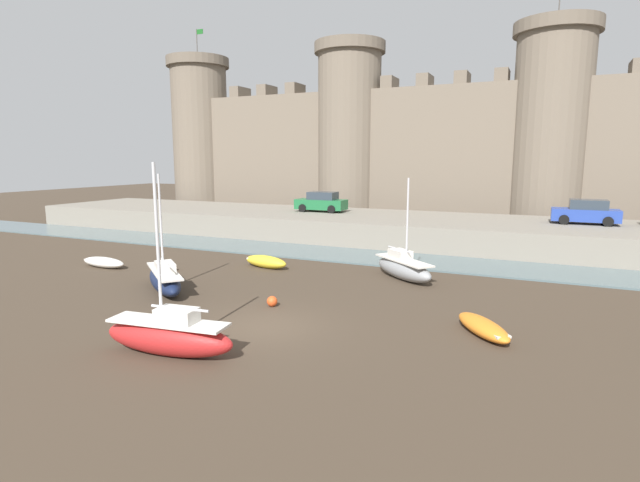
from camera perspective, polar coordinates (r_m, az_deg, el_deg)
name	(u,v)px	position (r m, az deg, el deg)	size (l,w,h in m)	color
ground_plane	(265,327)	(18.65, -6.27, -9.72)	(160.00, 160.00, 0.00)	#423528
water_channel	(380,258)	(30.86, 6.87, -1.93)	(80.00, 4.50, 0.10)	slate
quay_road	(410,229)	(37.61, 10.26, 1.33)	(65.74, 10.00, 1.79)	gray
castle	(441,141)	(47.43, 13.67, 11.02)	(60.52, 6.78, 19.96)	#706354
rowboat_near_channel_right	(266,261)	(28.27, -6.22, -2.32)	(3.01, 1.48, 0.69)	yellow
sailboat_foreground_left	(169,335)	(16.53, -16.86, -10.24)	(4.54, 1.65, 5.99)	red
rowboat_midflat_centre	(483,327)	(18.53, 18.14, -9.29)	(2.55, 2.96, 0.57)	orange
rowboat_foreground_right	(104,262)	(30.76, -23.49, -2.22)	(3.11, 1.14, 0.57)	silver
sailboat_foreground_centre	(165,279)	(24.27, -17.33, -4.13)	(4.55, 4.05, 5.41)	#141E3D
sailboat_midflat_left	(403,267)	(25.79, 9.50, -2.99)	(4.07, 3.72, 5.15)	gray
mooring_buoy_near_channel	(172,268)	(28.49, -16.51, -2.93)	(0.38, 0.38, 0.38)	#E04C1E
mooring_buoy_off_centre	(272,301)	(20.98, -5.50, -6.87)	(0.44, 0.44, 0.44)	#E04C1E
car_quay_centre_west	(586,212)	(37.41, 28.11, 2.91)	(4.13, 1.93, 1.62)	#263F99
car_quay_west	(321,202)	(40.73, 0.17, 4.46)	(4.13, 1.93, 1.62)	#1E6638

